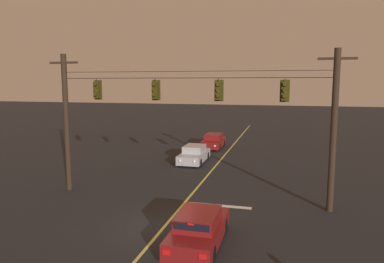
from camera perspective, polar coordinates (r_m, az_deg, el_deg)
name	(u,v)px	position (r m, az deg, el deg)	size (l,w,h in m)	color
ground_plane	(164,227)	(16.80, -4.49, -14.87)	(180.00, 180.00, 0.00)	black
lane_centre_stripe	(209,173)	(26.06, 2.77, -6.59)	(0.14, 60.00, 0.01)	#D1C64C
stop_bar_paint	(219,206)	(19.50, 4.32, -11.59)	(3.40, 0.36, 0.01)	silver
signal_span_assembly	(187,124)	(19.54, -0.73, 1.12)	(16.69, 0.32, 8.09)	#2D2116
traffic_light_leftmost	(97,90)	(21.44, -14.82, 6.38)	(0.48, 0.41, 1.22)	black
traffic_light_left_inner	(155,90)	(19.95, -5.84, 6.52)	(0.48, 0.41, 1.22)	black
traffic_light_centre	(218,91)	(19.02, 4.20, 6.48)	(0.48, 0.41, 1.22)	black
traffic_light_right_inner	(285,91)	(18.71, 14.44, 6.23)	(0.48, 0.41, 1.22)	black
car_waiting_near_lane	(199,229)	(14.92, 1.07, -15.17)	(1.80, 4.33, 1.39)	maroon
car_oncoming_lead	(194,155)	(29.33, 0.33, -3.66)	(1.80, 4.42, 1.39)	#A5A5AD
car_oncoming_trailing	(213,141)	(35.91, 3.41, -1.56)	(1.80, 4.42, 1.39)	maroon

